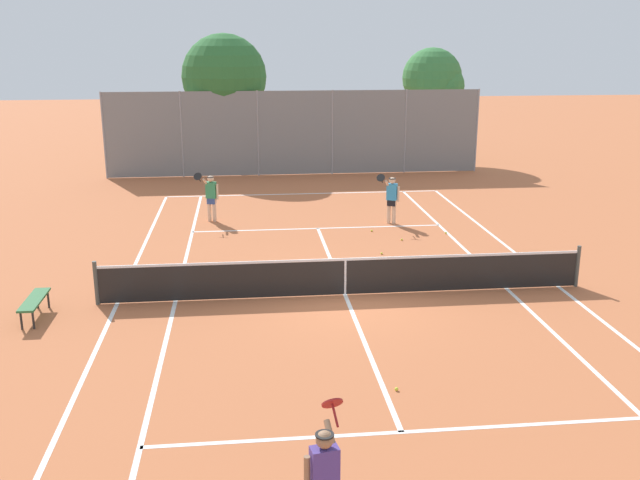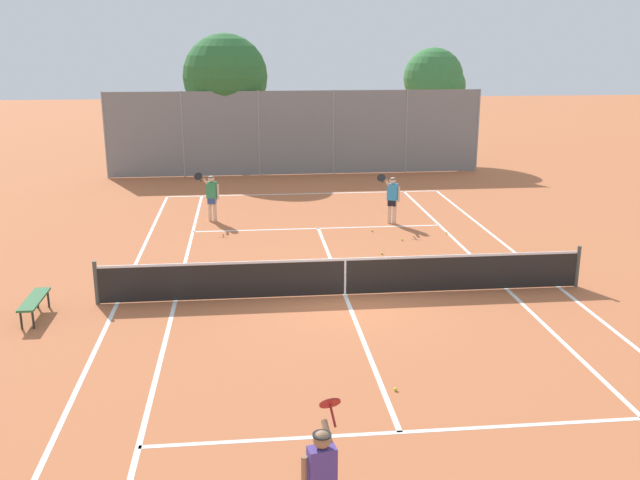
% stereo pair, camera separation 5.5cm
% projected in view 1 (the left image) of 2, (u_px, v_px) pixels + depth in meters
% --- Properties ---
extents(ground_plane, '(120.00, 120.00, 0.00)m').
position_uv_depth(ground_plane, '(345.00, 295.00, 17.58)').
color(ground_plane, '#BC663D').
extents(court_line_markings, '(11.10, 23.90, 0.01)m').
position_uv_depth(court_line_markings, '(345.00, 295.00, 17.58)').
color(court_line_markings, white).
rests_on(court_line_markings, ground).
extents(tennis_net, '(12.00, 0.10, 1.07)m').
position_uv_depth(tennis_net, '(345.00, 275.00, 17.44)').
color(tennis_net, '#474C47').
rests_on(tennis_net, ground).
extents(player_near_side, '(0.57, 0.81, 1.77)m').
position_uv_depth(player_near_side, '(324.00, 480.00, 8.68)').
color(player_near_side, '#936B4C').
rests_on(player_near_side, ground).
extents(player_far_left, '(0.82, 0.70, 1.77)m').
position_uv_depth(player_far_left, '(211.00, 195.00, 24.37)').
color(player_far_left, beige).
rests_on(player_far_left, ground).
extents(player_far_right, '(0.87, 0.67, 1.77)m').
position_uv_depth(player_far_right, '(392.00, 197.00, 24.09)').
color(player_far_right, beige).
rests_on(player_far_right, ground).
extents(loose_tennis_ball_0, '(0.07, 0.07, 0.07)m').
position_uv_depth(loose_tennis_ball_0, '(446.00, 233.00, 23.04)').
color(loose_tennis_ball_0, '#D1DB33').
rests_on(loose_tennis_ball_0, ground).
extents(loose_tennis_ball_1, '(0.07, 0.07, 0.07)m').
position_uv_depth(loose_tennis_ball_1, '(396.00, 389.00, 12.80)').
color(loose_tennis_ball_1, '#D1DB33').
rests_on(loose_tennis_ball_1, ground).
extents(loose_tennis_ball_2, '(0.07, 0.07, 0.07)m').
position_uv_depth(loose_tennis_ball_2, '(372.00, 231.00, 23.29)').
color(loose_tennis_ball_2, '#D1DB33').
rests_on(loose_tennis_ball_2, ground).
extents(loose_tennis_ball_3, '(0.07, 0.07, 0.07)m').
position_uv_depth(loose_tennis_ball_3, '(402.00, 240.00, 22.28)').
color(loose_tennis_ball_3, '#D1DB33').
rests_on(loose_tennis_ball_3, ground).
extents(loose_tennis_ball_4, '(0.07, 0.07, 0.07)m').
position_uv_depth(loose_tennis_ball_4, '(382.00, 253.00, 20.85)').
color(loose_tennis_ball_4, '#D1DB33').
rests_on(loose_tennis_ball_4, ground).
extents(courtside_bench, '(0.36, 1.50, 0.47)m').
position_uv_depth(courtside_bench, '(34.00, 301.00, 16.01)').
color(courtside_bench, '#2D6638').
rests_on(courtside_bench, ground).
extents(back_fence, '(17.15, 0.08, 3.84)m').
position_uv_depth(back_fence, '(295.00, 133.00, 32.51)').
color(back_fence, gray).
rests_on(back_fence, ground).
extents(tree_behind_left, '(3.95, 3.95, 6.34)m').
position_uv_depth(tree_behind_left, '(222.00, 79.00, 33.26)').
color(tree_behind_left, brown).
rests_on(tree_behind_left, ground).
extents(tree_behind_right, '(3.04, 2.98, 5.66)m').
position_uv_depth(tree_behind_right, '(435.00, 80.00, 35.74)').
color(tree_behind_right, brown).
rests_on(tree_behind_right, ground).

